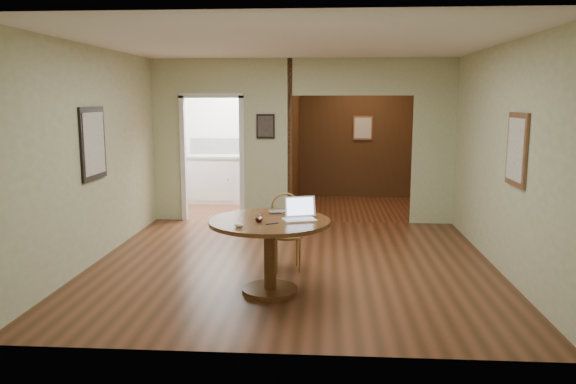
# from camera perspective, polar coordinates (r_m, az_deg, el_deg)

# --- Properties ---
(floor) EXTENTS (5.00, 5.00, 0.00)m
(floor) POSITION_cam_1_polar(r_m,az_deg,el_deg) (7.07, 0.48, -7.36)
(floor) COLOR #422512
(floor) RESTS_ON ground
(room_shell) EXTENTS (5.20, 7.50, 5.00)m
(room_shell) POSITION_cam_1_polar(r_m,az_deg,el_deg) (9.93, -1.14, 5.06)
(room_shell) COLOR white
(room_shell) RESTS_ON ground
(dining_table) EXTENTS (1.27, 1.27, 0.80)m
(dining_table) POSITION_cam_1_polar(r_m,az_deg,el_deg) (5.92, -1.86, -4.79)
(dining_table) COLOR brown
(dining_table) RESTS_ON ground
(chair) EXTENTS (0.45, 0.45, 0.92)m
(chair) POSITION_cam_1_polar(r_m,az_deg,el_deg) (6.81, -0.17, -3.59)
(chair) COLOR olive
(chair) RESTS_ON ground
(open_laptop) EXTENTS (0.38, 0.37, 0.23)m
(open_laptop) POSITION_cam_1_polar(r_m,az_deg,el_deg) (5.89, 1.21, -2.18)
(open_laptop) COLOR white
(open_laptop) RESTS_ON dining_table
(closed_laptop) EXTENTS (0.40, 0.31, 0.03)m
(closed_laptop) POSITION_cam_1_polar(r_m,az_deg,el_deg) (6.18, -0.27, -2.09)
(closed_laptop) COLOR #BAB9BE
(closed_laptop) RESTS_ON dining_table
(mouse) EXTENTS (0.11, 0.07, 0.04)m
(mouse) POSITION_cam_1_polar(r_m,az_deg,el_deg) (5.55, -5.00, -3.38)
(mouse) COLOR white
(mouse) RESTS_ON dining_table
(wine_glass) EXTENTS (0.09, 0.09, 0.10)m
(wine_glass) POSITION_cam_1_polar(r_m,az_deg,el_deg) (5.76, -2.99, -2.58)
(wine_glass) COLOR white
(wine_glass) RESTS_ON dining_table
(pen) EXTENTS (0.12, 0.08, 0.01)m
(pen) POSITION_cam_1_polar(r_m,az_deg,el_deg) (5.68, -1.63, -3.23)
(pen) COLOR #0C0C55
(pen) RESTS_ON dining_table
(kitchen_cabinet) EXTENTS (2.06, 0.60, 0.94)m
(kitchen_cabinet) POSITION_cam_1_polar(r_m,az_deg,el_deg) (11.21, -5.12, 1.34)
(kitchen_cabinet) COLOR white
(kitchen_cabinet) RESTS_ON ground
(grocery_bag) EXTENTS (0.35, 0.31, 0.30)m
(grocery_bag) POSITION_cam_1_polar(r_m,az_deg,el_deg) (11.05, -1.66, 4.48)
(grocery_bag) COLOR beige
(grocery_bag) RESTS_ON kitchen_cabinet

